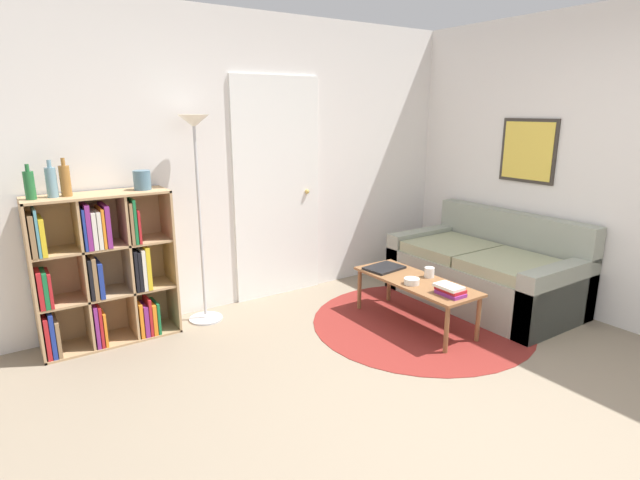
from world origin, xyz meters
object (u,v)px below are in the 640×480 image
at_px(bottle_left, 29,185).
at_px(vase_on_shelf, 142,180).
at_px(bookshelf, 101,271).
at_px(bottle_right, 65,180).
at_px(bowl, 412,281).
at_px(coffee_table, 415,284).
at_px(cup, 429,272).
at_px(floor_lamp, 196,164).
at_px(laptop, 384,268).
at_px(couch, 487,272).
at_px(bottle_middle, 51,182).

distance_m(bottle_left, vase_on_shelf, 0.75).
distance_m(bookshelf, bottle_right, 0.72).
bearing_deg(bowl, bottle_right, 153.23).
height_order(coffee_table, cup, cup).
xyz_separation_m(floor_lamp, bottle_right, (-0.96, 0.02, -0.06)).
relative_size(laptop, bottle_left, 1.46).
bearing_deg(bowl, bottle_left, 155.59).
bearing_deg(bowl, bookshelf, 151.23).
bearing_deg(cup, couch, 1.87).
height_order(couch, laptop, couch).
bearing_deg(laptop, bookshelf, 161.44).
relative_size(floor_lamp, laptop, 4.89).
bearing_deg(bottle_left, vase_on_shelf, 1.48).
relative_size(coffee_table, bottle_left, 4.62).
bearing_deg(bookshelf, coffee_table, -26.32).
distance_m(floor_lamp, vase_on_shelf, 0.44).
xyz_separation_m(couch, bottle_left, (-3.57, 1.07, 0.99)).
height_order(laptop, bowl, bowl).
height_order(bookshelf, vase_on_shelf, vase_on_shelf).
distance_m(couch, vase_on_shelf, 3.17).
height_order(bowl, cup, cup).
bearing_deg(bottle_middle, laptop, -16.59).
bearing_deg(vase_on_shelf, bottle_right, -179.47).
bearing_deg(floor_lamp, couch, -24.00).
bearing_deg(bottle_middle, vase_on_shelf, 0.25).
height_order(coffee_table, bottle_right, bottle_right).
bearing_deg(couch, bottle_middle, 162.43).
bearing_deg(bookshelf, bottle_right, -176.91).
xyz_separation_m(couch, bowl, (-1.05, -0.07, 0.14)).
distance_m(laptop, cup, 0.42).
bearing_deg(bottle_left, bowl, -24.41).
xyz_separation_m(laptop, bottle_middle, (-2.46, 0.73, 0.88)).
height_order(couch, coffee_table, couch).
relative_size(bookshelf, bottle_left, 4.83).
xyz_separation_m(bottle_middle, vase_on_shelf, (0.62, 0.00, -0.03)).
xyz_separation_m(coffee_table, laptop, (-0.03, 0.36, 0.05)).
distance_m(bottle_middle, vase_on_shelf, 0.62).
height_order(bowl, bottle_left, bottle_left).
relative_size(bowl, vase_on_shelf, 0.84).
bearing_deg(floor_lamp, laptop, -26.65).
distance_m(cup, vase_on_shelf, 2.44).
relative_size(floor_lamp, vase_on_shelf, 11.68).
bearing_deg(vase_on_shelf, laptop, -21.77).
distance_m(floor_lamp, coffee_table, 2.05).
distance_m(bottle_right, vase_on_shelf, 0.53).
distance_m(laptop, bottle_left, 2.83).
bearing_deg(bookshelf, floor_lamp, -2.22).
height_order(bookshelf, couch, bookshelf).
distance_m(laptop, vase_on_shelf, 2.15).
bearing_deg(bookshelf, bottle_left, -176.55).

